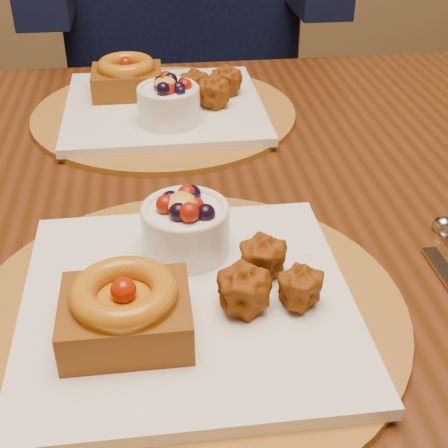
{
  "coord_description": "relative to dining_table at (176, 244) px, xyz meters",
  "views": [
    {
      "loc": [
        -0.07,
        -0.58,
        1.12
      ],
      "look_at": [
        -0.01,
        -0.11,
        0.81
      ],
      "focal_mm": 50.0,
      "sensor_mm": 36.0,
      "label": 1
    }
  ],
  "objects": [
    {
      "name": "dining_table",
      "position": [
        0.0,
        0.0,
        0.0
      ],
      "size": [
        1.6,
        0.9,
        0.76
      ],
      "color": "#361C09",
      "rests_on": "ground"
    },
    {
      "name": "place_setting_near",
      "position": [
        -0.0,
        -0.22,
        0.1
      ],
      "size": [
        0.38,
        0.38,
        0.08
      ],
      "color": "brown",
      "rests_on": "dining_table"
    },
    {
      "name": "place_setting_far",
      "position": [
        -0.0,
        0.22,
        0.1
      ],
      "size": [
        0.38,
        0.38,
        0.08
      ],
      "color": "brown",
      "rests_on": "dining_table"
    },
    {
      "name": "chair_far",
      "position": [
        0.11,
        0.77,
        -0.21
      ],
      "size": [
        0.52,
        0.52,
        0.84
      ],
      "rotation": [
        0.0,
        0.0,
        -0.35
      ],
      "color": "black",
      "rests_on": "ground"
    }
  ]
}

